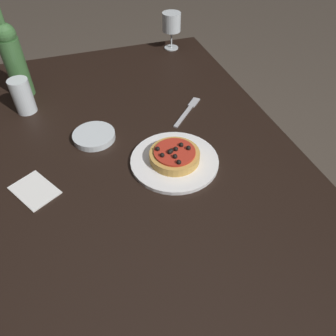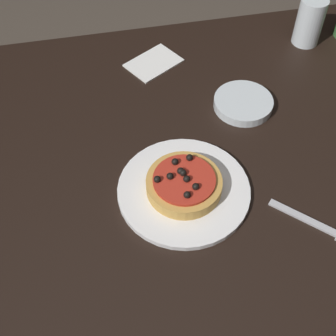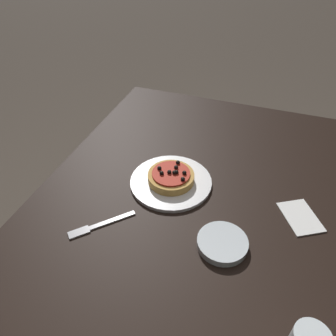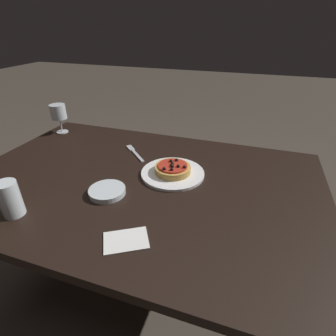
{
  "view_description": "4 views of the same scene",
  "coord_description": "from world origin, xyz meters",
  "px_view_note": "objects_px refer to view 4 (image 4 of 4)",
  "views": [
    {
      "loc": [
        0.79,
        -0.16,
        1.42
      ],
      "look_at": [
        0.15,
        0.05,
        0.76
      ],
      "focal_mm": 35.0,
      "sensor_mm": 36.0,
      "label": 1
    },
    {
      "loc": [
        0.25,
        0.61,
        1.5
      ],
      "look_at": [
        0.14,
        0.05,
        0.78
      ],
      "focal_mm": 50.0,
      "sensor_mm": 36.0,
      "label": 2
    },
    {
      "loc": [
        -0.64,
        -0.17,
        1.46
      ],
      "look_at": [
        0.15,
        0.1,
        0.77
      ],
      "focal_mm": 35.0,
      "sensor_mm": 36.0,
      "label": 3
    },
    {
      "loc": [
        0.4,
        -0.82,
        1.31
      ],
      "look_at": [
        0.1,
        0.07,
        0.77
      ],
      "focal_mm": 28.0,
      "sensor_mm": 36.0,
      "label": 4
    }
  ],
  "objects_px": {
    "water_cup": "(10,199)",
    "side_bowl": "(107,191)",
    "dinner_plate": "(173,173)",
    "dining_table": "(141,196)",
    "pizza": "(173,169)",
    "fork": "(134,152)",
    "wine_glass": "(58,113)"
  },
  "relations": [
    {
      "from": "water_cup",
      "to": "fork",
      "type": "distance_m",
      "value": 0.58
    },
    {
      "from": "water_cup",
      "to": "fork",
      "type": "xyz_separation_m",
      "value": [
        0.18,
        0.55,
        -0.06
      ]
    },
    {
      "from": "wine_glass",
      "to": "water_cup",
      "type": "bearing_deg",
      "value": -63.83
    },
    {
      "from": "wine_glass",
      "to": "fork",
      "type": "distance_m",
      "value": 0.53
    },
    {
      "from": "dining_table",
      "to": "side_bowl",
      "type": "relative_size",
      "value": 10.54
    },
    {
      "from": "water_cup",
      "to": "side_bowl",
      "type": "height_order",
      "value": "water_cup"
    },
    {
      "from": "dinner_plate",
      "to": "water_cup",
      "type": "relative_size",
      "value": 2.15
    },
    {
      "from": "dinner_plate",
      "to": "side_bowl",
      "type": "distance_m",
      "value": 0.28
    },
    {
      "from": "dining_table",
      "to": "dinner_plate",
      "type": "distance_m",
      "value": 0.17
    },
    {
      "from": "dining_table",
      "to": "water_cup",
      "type": "xyz_separation_m",
      "value": [
        -0.31,
        -0.33,
        0.14
      ]
    },
    {
      "from": "dinner_plate",
      "to": "side_bowl",
      "type": "height_order",
      "value": "side_bowl"
    },
    {
      "from": "wine_glass",
      "to": "side_bowl",
      "type": "bearing_deg",
      "value": -39.28
    },
    {
      "from": "dinner_plate",
      "to": "pizza",
      "type": "distance_m",
      "value": 0.02
    },
    {
      "from": "pizza",
      "to": "wine_glass",
      "type": "xyz_separation_m",
      "value": [
        -0.75,
        0.25,
        0.09
      ]
    },
    {
      "from": "pizza",
      "to": "side_bowl",
      "type": "relative_size",
      "value": 1.1
    },
    {
      "from": "water_cup",
      "to": "fork",
      "type": "relative_size",
      "value": 0.79
    },
    {
      "from": "dining_table",
      "to": "pizza",
      "type": "xyz_separation_m",
      "value": [
        0.11,
        0.08,
        0.11
      ]
    },
    {
      "from": "water_cup",
      "to": "side_bowl",
      "type": "bearing_deg",
      "value": 40.93
    },
    {
      "from": "wine_glass",
      "to": "water_cup",
      "type": "distance_m",
      "value": 0.74
    },
    {
      "from": "dining_table",
      "to": "side_bowl",
      "type": "height_order",
      "value": "side_bowl"
    },
    {
      "from": "wine_glass",
      "to": "water_cup",
      "type": "height_order",
      "value": "wine_glass"
    },
    {
      "from": "dining_table",
      "to": "wine_glass",
      "type": "distance_m",
      "value": 0.74
    },
    {
      "from": "pizza",
      "to": "water_cup",
      "type": "xyz_separation_m",
      "value": [
        -0.42,
        -0.41,
        0.03
      ]
    },
    {
      "from": "side_bowl",
      "to": "wine_glass",
      "type": "bearing_deg",
      "value": 140.72
    },
    {
      "from": "water_cup",
      "to": "dining_table",
      "type": "bearing_deg",
      "value": 46.92
    },
    {
      "from": "dinner_plate",
      "to": "water_cup",
      "type": "bearing_deg",
      "value": -135.67
    },
    {
      "from": "wine_glass",
      "to": "fork",
      "type": "xyz_separation_m",
      "value": [
        0.51,
        -0.11,
        -0.11
      ]
    },
    {
      "from": "side_bowl",
      "to": "fork",
      "type": "distance_m",
      "value": 0.35
    },
    {
      "from": "pizza",
      "to": "fork",
      "type": "relative_size",
      "value": 0.97
    },
    {
      "from": "fork",
      "to": "pizza",
      "type": "bearing_deg",
      "value": -165.5
    },
    {
      "from": "wine_glass",
      "to": "side_bowl",
      "type": "distance_m",
      "value": 0.73
    },
    {
      "from": "wine_glass",
      "to": "fork",
      "type": "relative_size",
      "value": 1.04
    }
  ]
}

